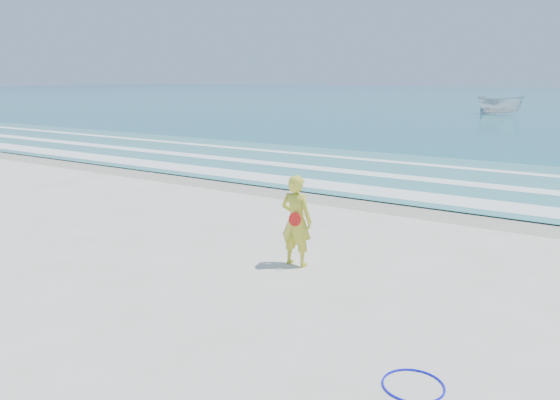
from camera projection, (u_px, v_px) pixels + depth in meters
The scene contains 9 objects.
ground at pixel (150, 304), 9.03m from camera, with size 400.00×400.00×0.00m, color silver.
wet_sand at pixel (373, 202), 16.37m from camera, with size 400.00×2.40×0.00m, color #B2A893.
shallow at pixel (427, 176), 20.44m from camera, with size 400.00×10.00×0.01m, color #59B7AD.
foam_near at pixel (389, 193), 17.42m from camera, with size 400.00×1.40×0.01m, color white.
foam_mid at pixel (420, 179), 19.78m from camera, with size 400.00×0.90×0.01m, color white.
foam_far at pixel (447, 167), 22.47m from camera, with size 400.00×0.60×0.01m, color white.
hoop at pixel (413, 385), 6.62m from camera, with size 0.76×0.76×0.03m, color #0C0EDF.
boat at pixel (500, 105), 53.43m from camera, with size 1.87×4.97×1.92m, color silver.
woman at pixel (296, 221), 10.70m from camera, with size 0.67×0.44×1.83m.
Camera 1 is at (6.43, -5.86, 3.67)m, focal length 35.00 mm.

